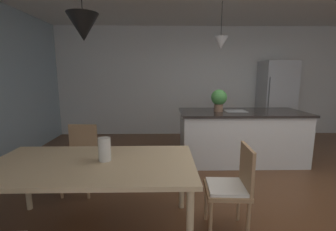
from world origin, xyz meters
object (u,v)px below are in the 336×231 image
object	(u,v)px
chair_far_left	(80,156)
vase_on_dining_table	(105,149)
dining_table	(92,169)
kitchen_island	(241,136)
potted_plant_on_island	(219,99)
chair_kitchen_end	(232,186)
refrigerator	(276,100)

from	to	relation	value
chair_far_left	vase_on_dining_table	xyz separation A→B (m)	(0.54, -0.82, 0.36)
vase_on_dining_table	dining_table	bearing A→B (deg)	-158.44
kitchen_island	potted_plant_on_island	distance (m)	0.78
chair_kitchen_end	vase_on_dining_table	distance (m)	1.27
potted_plant_on_island	chair_far_left	bearing A→B (deg)	-153.43
refrigerator	vase_on_dining_table	bearing A→B (deg)	-133.58
dining_table	potted_plant_on_island	distance (m)	2.54
dining_table	vase_on_dining_table	world-z (taller)	vase_on_dining_table
chair_kitchen_end	refrigerator	world-z (taller)	refrigerator
dining_table	chair_far_left	bearing A→B (deg)	116.30
dining_table	vase_on_dining_table	size ratio (longest dim) A/B	8.58
chair_far_left	kitchen_island	distance (m)	2.67
chair_kitchen_end	vase_on_dining_table	world-z (taller)	vase_on_dining_table
kitchen_island	vase_on_dining_table	distance (m)	2.70
kitchen_island	refrigerator	xyz separation A→B (m)	(1.37, 1.61, 0.46)
chair_far_left	vase_on_dining_table	distance (m)	1.05
chair_kitchen_end	dining_table	bearing A→B (deg)	179.87
dining_table	vase_on_dining_table	distance (m)	0.21
chair_kitchen_end	kitchen_island	xyz separation A→B (m)	(0.71, 1.90, -0.01)
dining_table	potted_plant_on_island	bearing A→B (deg)	49.34
chair_far_left	dining_table	bearing A→B (deg)	-63.70
dining_table	kitchen_island	distance (m)	2.79
dining_table	refrigerator	bearing A→B (deg)	45.82
dining_table	vase_on_dining_table	xyz separation A→B (m)	(0.11, 0.04, 0.17)
kitchen_island	dining_table	bearing A→B (deg)	-137.08
chair_far_left	kitchen_island	size ratio (longest dim) A/B	0.41
potted_plant_on_island	vase_on_dining_table	world-z (taller)	potted_plant_on_island
kitchen_island	potted_plant_on_island	xyz separation A→B (m)	(-0.41, -0.00, 0.66)
kitchen_island	potted_plant_on_island	bearing A→B (deg)	-180.00
refrigerator	vase_on_dining_table	distance (m)	4.78
vase_on_dining_table	refrigerator	bearing A→B (deg)	46.42
chair_kitchen_end	chair_far_left	size ratio (longest dim) A/B	1.00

